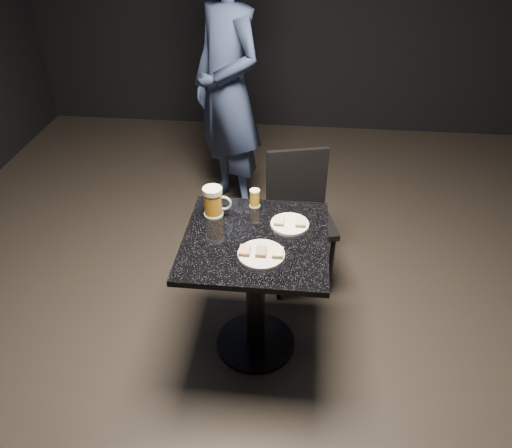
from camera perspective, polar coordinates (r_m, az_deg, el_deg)
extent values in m
plane|color=black|center=(2.91, -0.04, -13.50)|extent=(6.00, 6.00, 0.00)
cylinder|color=silver|center=(2.29, 0.60, -3.50)|extent=(0.22, 0.22, 0.01)
cylinder|color=white|center=(2.49, 3.88, -0.03)|extent=(0.19, 0.19, 0.01)
imported|color=#20284E|center=(3.62, -3.28, 15.02)|extent=(0.79, 0.81, 1.88)
cylinder|color=black|center=(2.91, -0.04, -13.34)|extent=(0.44, 0.44, 0.03)
cylinder|color=black|center=(2.65, -0.05, -8.18)|extent=(0.10, 0.10, 0.69)
cube|color=black|center=(2.41, -0.05, -1.92)|extent=(0.70, 0.70, 0.03)
cylinder|color=silver|center=(2.57, -4.86, 1.18)|extent=(0.10, 0.10, 0.01)
cylinder|color=orange|center=(2.54, -4.93, 2.39)|extent=(0.09, 0.09, 0.12)
cylinder|color=white|center=(2.50, -5.01, 3.82)|extent=(0.10, 0.10, 0.03)
torus|color=silver|center=(2.52, -3.72, 2.39)|extent=(0.08, 0.01, 0.08)
cylinder|color=silver|center=(2.63, -0.14, 2.13)|extent=(0.06, 0.06, 0.01)
cylinder|color=yellow|center=(2.61, -0.14, 2.94)|extent=(0.05, 0.05, 0.08)
cylinder|color=white|center=(2.58, -0.15, 3.80)|extent=(0.05, 0.05, 0.01)
cube|color=black|center=(3.04, 5.21, 0.11)|extent=(0.46, 0.46, 0.04)
cylinder|color=black|center=(3.03, 2.70, -5.51)|extent=(0.03, 0.03, 0.43)
cylinder|color=black|center=(3.10, 8.52, -4.88)|extent=(0.03, 0.03, 0.43)
cylinder|color=black|center=(3.27, 1.65, -1.91)|extent=(0.03, 0.03, 0.43)
cylinder|color=black|center=(3.33, 7.05, -1.40)|extent=(0.03, 0.03, 0.43)
cube|color=black|center=(3.06, 4.70, 5.33)|extent=(0.37, 0.12, 0.38)
cube|color=#4C3521|center=(2.29, -1.29, -3.14)|extent=(0.05, 0.07, 0.01)
cube|color=tan|center=(2.29, -1.30, -2.95)|extent=(0.05, 0.07, 0.01)
cube|color=#4C3521|center=(2.29, 0.61, -3.26)|extent=(0.05, 0.07, 0.01)
cube|color=#8C7251|center=(2.28, 0.61, -3.07)|extent=(0.05, 0.07, 0.01)
cube|color=#4C3521|center=(2.28, 2.51, -3.38)|extent=(0.05, 0.07, 0.01)
cube|color=#D1D184|center=(2.28, 2.52, -3.19)|extent=(0.05, 0.07, 0.01)
cube|color=#4C3521|center=(2.48, 2.65, 0.27)|extent=(0.05, 0.07, 0.01)
cube|color=beige|center=(2.48, 2.66, 0.45)|extent=(0.05, 0.07, 0.01)
cube|color=#4C3521|center=(2.48, 5.12, 0.12)|extent=(0.05, 0.07, 0.01)
cube|color=#D1D184|center=(2.48, 5.13, 0.30)|extent=(0.05, 0.07, 0.01)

